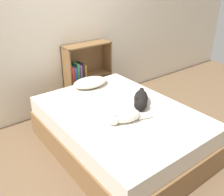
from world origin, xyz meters
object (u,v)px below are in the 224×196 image
object	(u,v)px
bed	(119,130)
cat_light	(123,117)
cat_dark	(141,100)
bookshelf	(85,74)
pillow	(90,82)

from	to	relation	value
bed	cat_light	world-z (taller)	cat_light
cat_light	cat_dark	xyz separation A→B (m)	(0.42, 0.18, -0.00)
cat_dark	bed	bearing A→B (deg)	-53.91
cat_dark	bookshelf	world-z (taller)	bookshelf
bed	cat_dark	distance (m)	0.45
bed	bookshelf	world-z (taller)	bookshelf
bed	cat_dark	size ratio (longest dim) A/B	4.29
bed	bookshelf	xyz separation A→B (m)	(0.30, 1.24, 0.26)
pillow	cat_light	world-z (taller)	cat_light
pillow	bookshelf	size ratio (longest dim) A/B	0.49
cat_light	cat_dark	world-z (taller)	cat_dark
pillow	cat_dark	size ratio (longest dim) A/B	1.08
cat_light	bookshelf	world-z (taller)	bookshelf
pillow	cat_dark	xyz separation A→B (m)	(0.18, -0.83, 0.02)
bed	cat_dark	world-z (taller)	cat_dark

